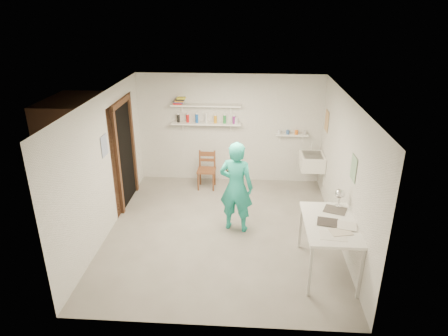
# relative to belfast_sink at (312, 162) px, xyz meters

# --- Properties ---
(floor) EXTENTS (4.00, 4.50, 0.02)m
(floor) POSITION_rel_belfast_sink_xyz_m (-1.75, -1.70, -0.71)
(floor) COLOR slate
(floor) RESTS_ON ground
(ceiling) EXTENTS (4.00, 4.50, 0.02)m
(ceiling) POSITION_rel_belfast_sink_xyz_m (-1.75, -1.70, 1.71)
(ceiling) COLOR silver
(ceiling) RESTS_ON wall_back
(wall_back) EXTENTS (4.00, 0.02, 2.40)m
(wall_back) POSITION_rel_belfast_sink_xyz_m (-1.75, 0.56, 0.50)
(wall_back) COLOR silver
(wall_back) RESTS_ON ground
(wall_front) EXTENTS (4.00, 0.02, 2.40)m
(wall_front) POSITION_rel_belfast_sink_xyz_m (-1.75, -3.96, 0.50)
(wall_front) COLOR silver
(wall_front) RESTS_ON ground
(wall_left) EXTENTS (0.02, 4.50, 2.40)m
(wall_left) POSITION_rel_belfast_sink_xyz_m (-3.76, -1.70, 0.50)
(wall_left) COLOR silver
(wall_left) RESTS_ON ground
(wall_right) EXTENTS (0.02, 4.50, 2.40)m
(wall_right) POSITION_rel_belfast_sink_xyz_m (0.26, -1.70, 0.50)
(wall_right) COLOR silver
(wall_right) RESTS_ON ground
(doorway_recess) EXTENTS (0.02, 0.90, 2.00)m
(doorway_recess) POSITION_rel_belfast_sink_xyz_m (-3.74, -0.65, 0.30)
(doorway_recess) COLOR black
(doorway_recess) RESTS_ON wall_left
(corridor_box) EXTENTS (1.40, 1.50, 2.10)m
(corridor_box) POSITION_rel_belfast_sink_xyz_m (-4.45, -0.65, 0.35)
(corridor_box) COLOR brown
(corridor_box) RESTS_ON ground
(door_lintel) EXTENTS (0.06, 1.05, 0.10)m
(door_lintel) POSITION_rel_belfast_sink_xyz_m (-3.72, -0.65, 1.35)
(door_lintel) COLOR brown
(door_lintel) RESTS_ON wall_left
(door_jamb_near) EXTENTS (0.06, 0.10, 2.00)m
(door_jamb_near) POSITION_rel_belfast_sink_xyz_m (-3.72, -1.15, 0.30)
(door_jamb_near) COLOR brown
(door_jamb_near) RESTS_ON ground
(door_jamb_far) EXTENTS (0.06, 0.10, 2.00)m
(door_jamb_far) POSITION_rel_belfast_sink_xyz_m (-3.72, -0.15, 0.30)
(door_jamb_far) COLOR brown
(door_jamb_far) RESTS_ON ground
(shelf_lower) EXTENTS (1.50, 0.22, 0.03)m
(shelf_lower) POSITION_rel_belfast_sink_xyz_m (-2.25, 0.43, 0.65)
(shelf_lower) COLOR white
(shelf_lower) RESTS_ON wall_back
(shelf_upper) EXTENTS (1.50, 0.22, 0.03)m
(shelf_upper) POSITION_rel_belfast_sink_xyz_m (-2.25, 0.43, 1.05)
(shelf_upper) COLOR white
(shelf_upper) RESTS_ON wall_back
(ledge_shelf) EXTENTS (0.70, 0.14, 0.03)m
(ledge_shelf) POSITION_rel_belfast_sink_xyz_m (-0.40, 0.47, 0.42)
(ledge_shelf) COLOR white
(ledge_shelf) RESTS_ON wall_back
(poster_left) EXTENTS (0.01, 0.28, 0.36)m
(poster_left) POSITION_rel_belfast_sink_xyz_m (-3.74, -1.65, 0.85)
(poster_left) COLOR #334C7F
(poster_left) RESTS_ON wall_left
(poster_right_a) EXTENTS (0.01, 0.34, 0.42)m
(poster_right_a) POSITION_rel_belfast_sink_xyz_m (0.24, 0.10, 0.85)
(poster_right_a) COLOR #995933
(poster_right_a) RESTS_ON wall_right
(poster_right_b) EXTENTS (0.01, 0.30, 0.38)m
(poster_right_b) POSITION_rel_belfast_sink_xyz_m (0.24, -2.25, 0.80)
(poster_right_b) COLOR #3F724C
(poster_right_b) RESTS_ON wall_right
(belfast_sink) EXTENTS (0.48, 0.60, 0.30)m
(belfast_sink) POSITION_rel_belfast_sink_xyz_m (0.00, 0.00, 0.00)
(belfast_sink) COLOR white
(belfast_sink) RESTS_ON wall_right
(man) EXTENTS (0.68, 0.53, 1.64)m
(man) POSITION_rel_belfast_sink_xyz_m (-1.52, -1.59, 0.12)
(man) COLOR teal
(man) RESTS_ON ground
(wall_clock) EXTENTS (0.30, 0.10, 0.30)m
(wall_clock) POSITION_rel_belfast_sink_xyz_m (-1.57, -1.38, 0.40)
(wall_clock) COLOR beige
(wall_clock) RESTS_ON man
(wooden_chair) EXTENTS (0.39, 0.37, 0.82)m
(wooden_chair) POSITION_rel_belfast_sink_xyz_m (-2.22, 0.06, -0.29)
(wooden_chair) COLOR brown
(wooden_chair) RESTS_ON ground
(work_table) EXTENTS (0.75, 1.25, 0.84)m
(work_table) POSITION_rel_belfast_sink_xyz_m (-0.11, -2.72, -0.28)
(work_table) COLOR white
(work_table) RESTS_ON ground
(desk_lamp) EXTENTS (0.16, 0.16, 0.16)m
(desk_lamp) POSITION_rel_belfast_sink_xyz_m (0.10, -2.21, 0.36)
(desk_lamp) COLOR silver
(desk_lamp) RESTS_ON work_table
(spray_cans) EXTENTS (1.26, 0.06, 0.17)m
(spray_cans) POSITION_rel_belfast_sink_xyz_m (-2.25, 0.43, 0.75)
(spray_cans) COLOR black
(spray_cans) RESTS_ON shelf_lower
(book_stack) EXTENTS (0.26, 0.14, 0.14)m
(book_stack) POSITION_rel_belfast_sink_xyz_m (-2.81, 0.43, 1.14)
(book_stack) COLOR red
(book_stack) RESTS_ON shelf_upper
(ledge_pots) EXTENTS (0.48, 0.07, 0.09)m
(ledge_pots) POSITION_rel_belfast_sink_xyz_m (-0.40, 0.47, 0.48)
(ledge_pots) COLOR silver
(ledge_pots) RESTS_ON ledge_shelf
(papers) EXTENTS (0.30, 0.22, 0.02)m
(papers) POSITION_rel_belfast_sink_xyz_m (-0.11, -2.72, 0.15)
(papers) COLOR silver
(papers) RESTS_ON work_table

